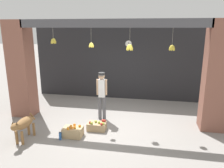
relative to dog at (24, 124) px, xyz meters
The scene contains 11 objects.
ground_plane 2.49m from the dog, 33.68° to the left, with size 60.00×60.00×0.00m, color gray.
shop_back_wall 4.67m from the dog, 63.34° to the left, with size 7.32×0.12×3.15m, color #232326.
shop_pillar_left 2.22m from the dog, 120.56° to the left, with size 0.70×0.60×3.15m, color brown.
shop_pillar_right 5.43m from the dog, 18.16° to the left, with size 0.70×0.60×3.15m, color brown.
storefront_awning 3.57m from the dog, 35.92° to the left, with size 5.42×0.27×0.89m.
dog is the anchor object (origin of this frame).
shopkeeper 2.47m from the dog, 45.35° to the left, with size 0.34×0.26×1.55m.
fruit_crate_oranges 1.30m from the dog, 20.08° to the left, with size 0.52×0.36×0.33m.
fruit_crate_apples 2.00m from the dog, 28.43° to the left, with size 0.53×0.35×0.29m.
water_bottle 1.00m from the dog, 12.15° to the left, with size 0.07×0.07×0.23m.
wall_clock 4.94m from the dog, 60.04° to the left, with size 0.27×0.03×0.27m.
Camera 1 is at (1.19, -6.10, 2.92)m, focal length 35.00 mm.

